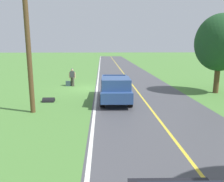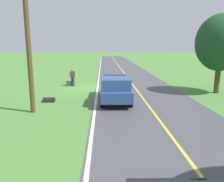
% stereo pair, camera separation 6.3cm
% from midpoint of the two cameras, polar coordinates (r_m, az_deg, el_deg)
% --- Properties ---
extents(ground_plane, '(200.00, 200.00, 0.00)m').
position_cam_midpoint_polar(ground_plane, '(20.92, -6.30, 0.66)').
color(ground_plane, '#4C7F38').
extents(road_surface, '(7.42, 120.00, 0.00)m').
position_cam_midpoint_polar(road_surface, '(21.09, 5.72, 0.76)').
color(road_surface, '#47474C').
rests_on(road_surface, ground).
extents(lane_edge_line, '(0.16, 117.60, 0.00)m').
position_cam_midpoint_polar(lane_edge_line, '(20.88, -3.91, 0.69)').
color(lane_edge_line, silver).
rests_on(lane_edge_line, ground).
extents(lane_centre_line, '(0.14, 117.60, 0.00)m').
position_cam_midpoint_polar(lane_centre_line, '(21.09, 5.72, 0.77)').
color(lane_centre_line, gold).
rests_on(lane_centre_line, ground).
extents(hitchhiker_walking, '(0.62, 0.53, 1.75)m').
position_cam_midpoint_polar(hitchhiker_walking, '(22.24, -10.11, 3.76)').
color(hitchhiker_walking, '#4C473D').
rests_on(hitchhiker_walking, ground).
extents(suitcase_carried, '(0.47, 0.23, 0.50)m').
position_cam_midpoint_polar(suitcase_carried, '(22.37, -11.14, 1.87)').
color(suitcase_carried, '#384C56').
rests_on(suitcase_carried, ground).
extents(pickup_truck_passing, '(2.19, 5.44, 1.82)m').
position_cam_midpoint_polar(pickup_truck_passing, '(15.80, 0.77, 0.72)').
color(pickup_truck_passing, '#2D4C84').
rests_on(pickup_truck_passing, ground).
extents(tree_far_side_near, '(3.98, 3.98, 6.43)m').
position_cam_midpoint_polar(tree_far_side_near, '(20.44, 25.68, 10.97)').
color(tree_far_side_near, brown).
rests_on(tree_far_side_near, ground).
extents(utility_pole_roadside, '(0.28, 0.28, 8.97)m').
position_cam_midpoint_polar(utility_pole_roadside, '(13.78, -20.79, 13.10)').
color(utility_pole_roadside, brown).
rests_on(utility_pole_roadside, ground).
extents(drainage_culvert, '(0.80, 0.60, 0.60)m').
position_cam_midpoint_polar(drainage_culvert, '(16.59, -15.88, -2.62)').
color(drainage_culvert, black).
rests_on(drainage_culvert, ground).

